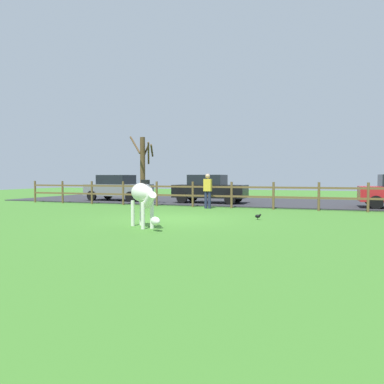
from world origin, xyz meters
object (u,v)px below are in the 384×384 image
Objects in this scene: zebra at (143,196)px; visitor_near_fence at (208,189)px; bare_tree at (143,168)px; parked_car_black at (210,189)px; parked_car_grey at (118,187)px; crow_on_grass at (258,216)px.

zebra is 0.97× the size of visitor_near_fence.
bare_tree is 0.91× the size of parked_car_black.
parked_car_grey is at bearing 179.06° from parked_car_black.
crow_on_grass is 0.05× the size of parked_car_black.
bare_tree is 8.76m from zebra.
visitor_near_fence reaches higher than crow_on_grass.
visitor_near_fence is at bearing -24.53° from parked_car_grey.
crow_on_grass is 11.87m from parked_car_grey.
bare_tree reaches higher than parked_car_grey.
zebra is 0.39× the size of parked_car_grey.
visitor_near_fence is (-0.12, 6.80, -0.02)m from zebra.
zebra is 6.80m from visitor_near_fence.
bare_tree reaches higher than visitor_near_fence.
parked_car_black is (-0.94, 9.78, -0.08)m from zebra.
bare_tree is 2.22× the size of visitor_near_fence.
bare_tree is 8.48m from crow_on_grass.
parked_car_black is 3.09m from visitor_near_fence.
crow_on_grass is (6.88, -4.62, -1.82)m from bare_tree.
crow_on_grass is at bearing -60.28° from parked_car_black.
parked_car_grey reaches higher than crow_on_grass.
crow_on_grass is at bearing 47.23° from zebra.
visitor_near_fence reaches higher than parked_car_grey.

